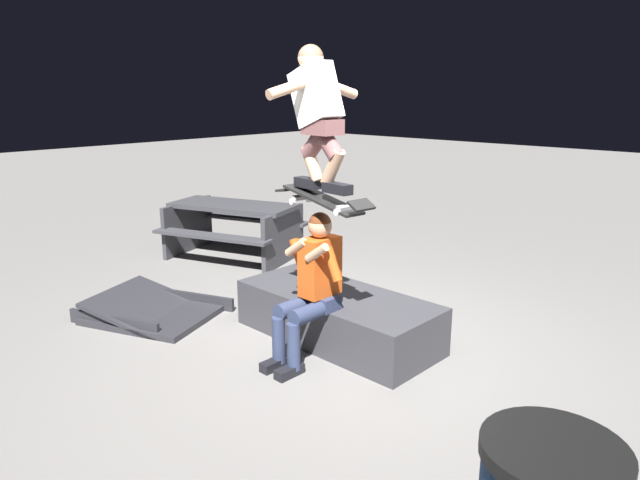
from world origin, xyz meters
name	(u,v)px	position (x,y,z in m)	size (l,w,h in m)	color
ground_plane	(343,348)	(0.00, 0.00, 0.00)	(40.00, 40.00, 0.00)	slate
ledge_box_main	(337,316)	(0.18, -0.12, 0.22)	(1.92, 0.82, 0.44)	#38383D
person_sitting_on_ledge	(311,282)	(0.06, 0.35, 0.70)	(0.59, 0.76, 1.28)	#2D3856
skateboard	(322,199)	(-0.01, 0.29, 1.40)	(1.04, 0.33, 0.15)	black
skater_airborne	(318,112)	(0.05, 0.28, 2.09)	(0.63, 0.89, 1.12)	black
kicker_ramp	(154,312)	(1.90, 0.75, 0.05)	(1.43, 1.30, 0.31)	#28282D
picnic_table_back	(234,222)	(3.01, -1.20, 0.50)	(2.04, 1.82, 0.75)	#38383D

